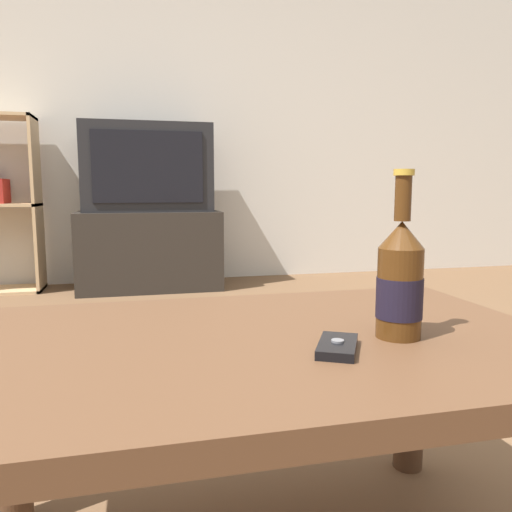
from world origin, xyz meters
TOP-DOWN VIEW (x-y plane):
  - back_wall at (0.00, 3.02)m, footprint 8.00×0.05m
  - coffee_table at (0.00, 0.00)m, footprint 1.01×0.64m
  - tv_stand at (-0.10, 2.70)m, footprint 0.95×0.49m
  - television at (-0.10, 2.70)m, footprint 0.84×0.39m
  - beer_bottle at (0.22, -0.06)m, footprint 0.07×0.07m
  - cell_phone at (0.10, -0.10)m, footprint 0.10×0.12m

SIDE VIEW (x-z plane):
  - tv_stand at x=-0.10m, z-range 0.00..0.53m
  - coffee_table at x=0.00m, z-range 0.15..0.59m
  - cell_phone at x=0.10m, z-range 0.44..0.45m
  - beer_bottle at x=0.22m, z-range 0.40..0.67m
  - television at x=-0.10m, z-range 0.53..1.11m
  - back_wall at x=0.00m, z-range 0.00..2.60m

